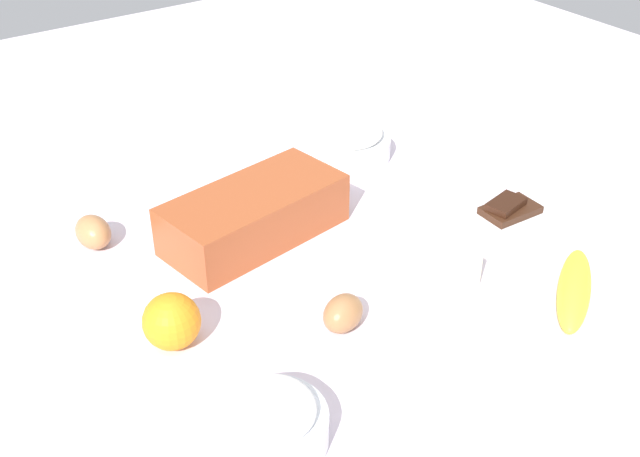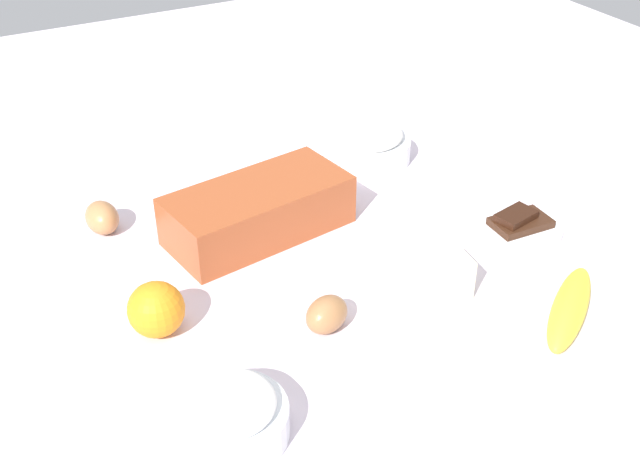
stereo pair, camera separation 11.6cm
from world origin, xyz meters
The scene contains 10 objects.
ground_plane centered at (0.00, 0.00, -0.01)m, with size 2.40×2.40×0.02m, color silver.
loaf_pan centered at (0.06, -0.09, 0.04)m, with size 0.30×0.17×0.08m.
flour_bowl centered at (-0.21, -0.22, 0.03)m, with size 0.15×0.15×0.07m.
sugar_bowl centered at (0.26, 0.27, 0.03)m, with size 0.13×0.13×0.07m.
banana centered at (-0.21, 0.30, 0.02)m, with size 0.19×0.04×0.04m, color yellow.
orange_fruit centered at (0.27, 0.06, 0.04)m, with size 0.07×0.07×0.07m, color orange.
butter_block centered at (-0.09, 0.17, 0.03)m, with size 0.09×0.06×0.06m, color #F4EDB2.
egg_near_butter centered at (0.27, -0.21, 0.02)m, with size 0.05×0.05×0.07m, color #AA7345.
egg_beside_bowl centered at (0.08, 0.16, 0.02)m, with size 0.05×0.05×0.06m, color #9D693F.
chocolate_plate centered at (-0.30, 0.10, 0.01)m, with size 0.13×0.13×0.03m.
Camera 2 is at (0.46, 0.86, 0.68)m, focal length 44.44 mm.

